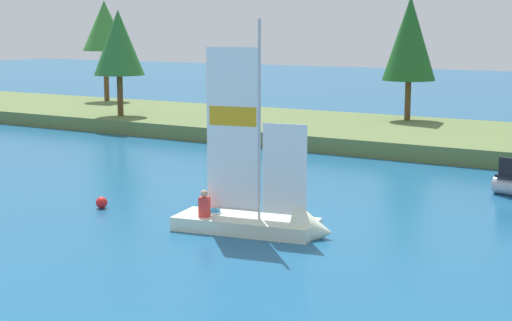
{
  "coord_description": "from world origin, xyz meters",
  "views": [
    {
      "loc": [
        15.93,
        -7.78,
        5.5
      ],
      "look_at": [
        2.26,
        13.99,
        1.2
      ],
      "focal_mm": 54.91,
      "sensor_mm": 36.0,
      "label": 1
    }
  ],
  "objects_px": {
    "shoreline_tree_centre": "(410,39)",
    "sailboat": "(272,220)",
    "shoreline_tree_left": "(105,26)",
    "shoreline_tree_midleft": "(119,43)",
    "channel_buoy": "(102,203)"
  },
  "relations": [
    {
      "from": "channel_buoy",
      "to": "shoreline_tree_midleft",
      "type": "bearing_deg",
      "value": 130.1
    },
    {
      "from": "shoreline_tree_centre",
      "to": "channel_buoy",
      "type": "height_order",
      "value": "shoreline_tree_centre"
    },
    {
      "from": "shoreline_tree_midleft",
      "to": "channel_buoy",
      "type": "bearing_deg",
      "value": -49.9
    },
    {
      "from": "sailboat",
      "to": "channel_buoy",
      "type": "distance_m",
      "value": 6.1
    },
    {
      "from": "shoreline_tree_centre",
      "to": "sailboat",
      "type": "xyz_separation_m",
      "value": [
        4.56,
        -21.62,
        -4.65
      ]
    },
    {
      "from": "shoreline_tree_left",
      "to": "shoreline_tree_midleft",
      "type": "distance_m",
      "value": 9.95
    },
    {
      "from": "shoreline_tree_midleft",
      "to": "channel_buoy",
      "type": "xyz_separation_m",
      "value": [
        12.92,
        -15.35,
        -4.61
      ]
    },
    {
      "from": "shoreline_tree_left",
      "to": "shoreline_tree_midleft",
      "type": "bearing_deg",
      "value": -42.84
    },
    {
      "from": "shoreline_tree_centre",
      "to": "channel_buoy",
      "type": "bearing_deg",
      "value": -94.03
    },
    {
      "from": "shoreline_tree_left",
      "to": "shoreline_tree_midleft",
      "type": "height_order",
      "value": "shoreline_tree_left"
    },
    {
      "from": "shoreline_tree_left",
      "to": "shoreline_tree_centre",
      "type": "xyz_separation_m",
      "value": [
        21.72,
        -0.3,
        -0.69
      ]
    },
    {
      "from": "shoreline_tree_midleft",
      "to": "channel_buoy",
      "type": "distance_m",
      "value": 20.58
    },
    {
      "from": "shoreline_tree_midleft",
      "to": "shoreline_tree_centre",
      "type": "xyz_separation_m",
      "value": [
        14.46,
        6.44,
        0.26
      ]
    },
    {
      "from": "shoreline_tree_centre",
      "to": "channel_buoy",
      "type": "relative_size",
      "value": 17.99
    },
    {
      "from": "shoreline_tree_left",
      "to": "sailboat",
      "type": "bearing_deg",
      "value": -39.82
    }
  ]
}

